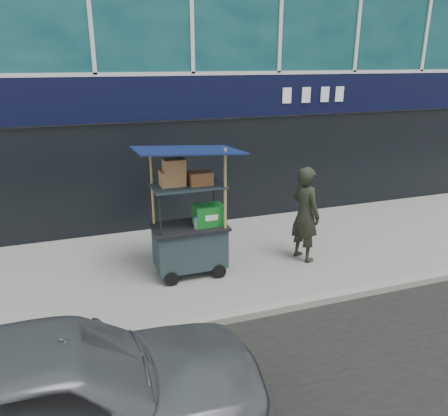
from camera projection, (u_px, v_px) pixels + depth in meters
name	position (u px, v px, depth m)	size (l,w,h in m)	color
ground	(263.00, 307.00, 6.86)	(80.00, 80.00, 0.00)	gray
curb	(268.00, 310.00, 6.66)	(80.00, 0.18, 0.12)	gray
vendor_cart	(190.00, 230.00, 7.70)	(1.75, 1.23, 2.36)	#1B2C2F
vendor_man	(305.00, 214.00, 8.24)	(0.67, 0.44, 1.83)	black
parked_car	(47.00, 400.00, 3.99)	(1.70, 4.24, 1.44)	#505357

